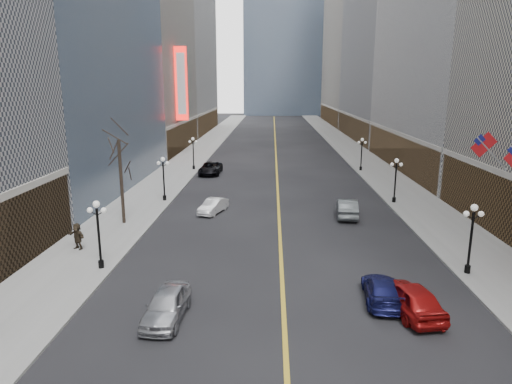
# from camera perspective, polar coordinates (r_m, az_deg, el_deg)

# --- Properties ---
(sidewalk_east) EXTENTS (6.00, 230.00, 0.15)m
(sidewalk_east) POSITION_cam_1_polar(r_m,az_deg,el_deg) (70.10, 14.11, 3.19)
(sidewalk_east) COLOR gray
(sidewalk_east) RESTS_ON ground
(sidewalk_west) EXTENTS (6.00, 230.00, 0.15)m
(sidewalk_west) POSITION_cam_1_polar(r_m,az_deg,el_deg) (69.82, -9.01, 3.39)
(sidewalk_west) COLOR gray
(sidewalk_west) RESTS_ON ground
(lane_line) EXTENTS (0.25, 200.00, 0.02)m
(lane_line) POSITION_cam_1_polar(r_m,az_deg,el_deg) (78.43, 2.51, 4.56)
(lane_line) COLOR gold
(lane_line) RESTS_ON ground
(bldg_east_c) EXTENTS (26.60, 40.60, 48.80)m
(bldg_east_c) POSITION_cam_1_polar(r_m,az_deg,el_deg) (108.66, 19.45, 19.05)
(bldg_east_c) COLOR gray
(bldg_east_c) RESTS_ON ground
(bldg_east_d) EXTENTS (26.60, 46.60, 62.80)m
(bldg_east_d) POSITION_cam_1_polar(r_m,az_deg,el_deg) (150.95, 14.61, 20.19)
(bldg_east_d) COLOR #B0A791
(bldg_east_d) RESTS_ON ground
(bldg_west_c) EXTENTS (26.60, 30.60, 50.80)m
(bldg_west_c) POSITION_cam_1_polar(r_m,az_deg,el_deg) (90.43, -18.09, 21.12)
(bldg_west_c) COLOR #B0A791
(bldg_west_c) RESTS_ON ground
(streetlamp_east_1) EXTENTS (1.26, 0.44, 4.52)m
(streetlamp_east_1) POSITION_cam_1_polar(r_m,az_deg,el_deg) (31.52, 25.36, -4.49)
(streetlamp_east_1) COLOR black
(streetlamp_east_1) RESTS_ON sidewalk_east
(streetlamp_east_2) EXTENTS (1.26, 0.44, 4.52)m
(streetlamp_east_2) POSITION_cam_1_polar(r_m,az_deg,el_deg) (48.05, 17.06, 1.96)
(streetlamp_east_2) COLOR black
(streetlamp_east_2) RESTS_ON sidewalk_east
(streetlamp_east_3) EXTENTS (1.26, 0.44, 4.52)m
(streetlamp_east_3) POSITION_cam_1_polar(r_m,az_deg,el_deg) (65.36, 13.07, 5.05)
(streetlamp_east_3) COLOR black
(streetlamp_east_3) RESTS_ON sidewalk_east
(streetlamp_west_1) EXTENTS (1.26, 0.44, 4.52)m
(streetlamp_west_1) POSITION_cam_1_polar(r_m,az_deg,el_deg) (30.99, -19.13, -4.21)
(streetlamp_west_1) COLOR black
(streetlamp_west_1) RESTS_ON sidewalk_west
(streetlamp_west_2) EXTENTS (1.26, 0.44, 4.52)m
(streetlamp_west_2) POSITION_cam_1_polar(r_m,az_deg,el_deg) (47.71, -11.49, 2.20)
(streetlamp_west_2) COLOR black
(streetlamp_west_2) RESTS_ON sidewalk_west
(streetlamp_west_3) EXTENTS (1.26, 0.44, 4.52)m
(streetlamp_west_3) POSITION_cam_1_polar(r_m,az_deg,el_deg) (65.11, -7.86, 5.24)
(streetlamp_west_3) COLOR black
(streetlamp_west_3) RESTS_ON sidewalk_west
(flag_5) EXTENTS (2.87, 0.12, 2.87)m
(flag_5) POSITION_cam_1_polar(r_m,az_deg,el_deg) (38.33, 26.80, 5.05)
(flag_5) COLOR #B2B2B7
(flag_5) RESTS_ON ground
(theatre_marquee) EXTENTS (2.00, 0.55, 12.00)m
(theatre_marquee) POSITION_cam_1_polar(r_m,az_deg,el_deg) (79.01, -9.31, 13.19)
(theatre_marquee) COLOR red
(theatre_marquee) RESTS_ON ground
(tree_west_far) EXTENTS (3.60, 3.60, 7.92)m
(tree_west_far) POSITION_cam_1_polar(r_m,az_deg,el_deg) (40.05, -16.71, 4.69)
(tree_west_far) COLOR #2D231C
(tree_west_far) RESTS_ON sidewalk_west
(car_nb_near) EXTENTS (2.09, 4.74, 1.58)m
(car_nb_near) POSITION_cam_1_polar(r_m,az_deg,el_deg) (24.55, -11.11, -13.67)
(car_nb_near) COLOR #A9ABB1
(car_nb_near) RESTS_ON ground
(car_nb_mid) EXTENTS (2.66, 4.32, 1.34)m
(car_nb_mid) POSITION_cam_1_polar(r_m,az_deg,el_deg) (43.22, -5.37, -1.76)
(car_nb_mid) COLOR #BDBDC0
(car_nb_mid) RESTS_ON ground
(car_nb_far) EXTENTS (2.84, 5.93, 1.63)m
(car_nb_far) POSITION_cam_1_polar(r_m,az_deg,el_deg) (62.16, -5.70, 2.98)
(car_nb_far) COLOR black
(car_nb_far) RESTS_ON ground
(car_sb_near) EXTENTS (2.34, 4.86, 1.37)m
(car_sb_near) POSITION_cam_1_polar(r_m,az_deg,el_deg) (26.91, 15.43, -11.68)
(car_sb_near) COLOR #14164C
(car_sb_near) RESTS_ON ground
(car_sb_mid) EXTENTS (2.88, 5.28, 1.70)m
(car_sb_mid) POSITION_cam_1_polar(r_m,az_deg,el_deg) (26.01, 18.79, -12.42)
(car_sb_mid) COLOR maroon
(car_sb_mid) RESTS_ON ground
(car_sb_far) EXTENTS (2.26, 5.21, 1.67)m
(car_sb_far) POSITION_cam_1_polar(r_m,az_deg,el_deg) (42.60, 11.32, -1.96)
(car_sb_far) COLOR #545B5D
(car_sb_far) RESTS_ON ground
(ped_west_far) EXTENTS (1.83, 1.38, 1.96)m
(ped_west_far) POSITION_cam_1_polar(r_m,az_deg,el_deg) (35.61, -21.44, -5.16)
(ped_west_far) COLOR #2D2419
(ped_west_far) RESTS_ON sidewalk_west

